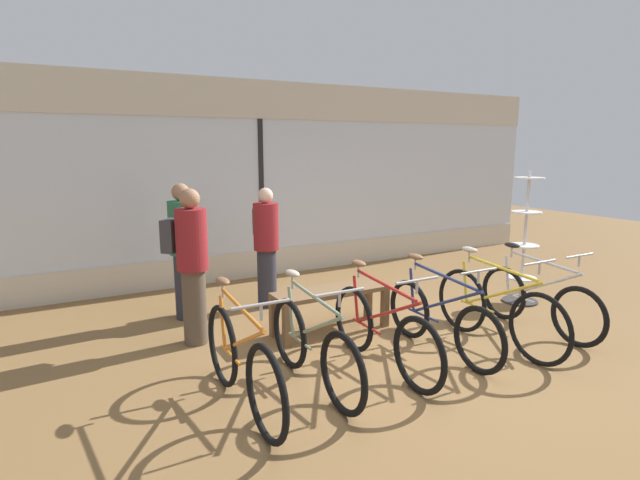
# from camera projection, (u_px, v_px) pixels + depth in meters

# --- Properties ---
(ground_plane) EXTENTS (24.00, 24.00, 0.00)m
(ground_plane) POSITION_uv_depth(u_px,v_px,m) (395.00, 353.00, 5.32)
(ground_plane) COLOR olive
(shop_back_wall) EXTENTS (12.00, 0.08, 3.20)m
(shop_back_wall) POSITION_uv_depth(u_px,v_px,m) (261.00, 179.00, 8.18)
(shop_back_wall) COLOR beige
(shop_back_wall) RESTS_ON ground_plane
(bicycle_far_left) EXTENTS (0.46, 1.78, 1.06)m
(bicycle_far_left) POSITION_uv_depth(u_px,v_px,m) (241.00, 363.00, 4.12)
(bicycle_far_left) COLOR black
(bicycle_far_left) RESTS_ON ground_plane
(bicycle_left) EXTENTS (0.46, 1.71, 1.03)m
(bicycle_left) POSITION_uv_depth(u_px,v_px,m) (313.00, 348.00, 4.50)
(bicycle_left) COLOR black
(bicycle_left) RESTS_ON ground_plane
(bicycle_center_left) EXTENTS (0.46, 1.77, 1.04)m
(bicycle_center_left) POSITION_uv_depth(u_px,v_px,m) (382.00, 332.00, 4.87)
(bicycle_center_left) COLOR black
(bicycle_center_left) RESTS_ON ground_plane
(bicycle_center_right) EXTENTS (0.46, 1.73, 1.02)m
(bicycle_center_right) POSITION_uv_depth(u_px,v_px,m) (440.00, 320.00, 5.25)
(bicycle_center_right) COLOR black
(bicycle_center_right) RESTS_ON ground_plane
(bicycle_right) EXTENTS (0.46, 1.82, 1.06)m
(bicycle_right) POSITION_uv_depth(u_px,v_px,m) (496.00, 310.00, 5.43)
(bicycle_right) COLOR black
(bicycle_right) RESTS_ON ground_plane
(bicycle_far_right) EXTENTS (0.46, 1.71, 1.02)m
(bicycle_far_right) POSITION_uv_depth(u_px,v_px,m) (538.00, 301.00, 5.88)
(bicycle_far_right) COLOR black
(bicycle_far_right) RESTS_ON ground_plane
(accessory_rack) EXTENTS (0.48, 0.48, 1.84)m
(accessory_rack) POSITION_uv_depth(u_px,v_px,m) (524.00, 250.00, 6.91)
(accessory_rack) COLOR #333333
(accessory_rack) RESTS_ON ground_plane
(display_bench) EXTENTS (1.40, 0.44, 0.51)m
(display_bench) POSITION_uv_depth(u_px,v_px,m) (331.00, 297.00, 5.87)
(display_bench) COLOR brown
(display_bench) RESTS_ON ground_plane
(customer_near_rack) EXTENTS (0.41, 0.41, 1.72)m
(customer_near_rack) POSITION_uv_depth(u_px,v_px,m) (183.00, 249.00, 6.23)
(customer_near_rack) COLOR #2D2D38
(customer_near_rack) RESTS_ON ground_plane
(customer_by_window) EXTENTS (0.55, 0.54, 1.73)m
(customer_by_window) POSITION_uv_depth(u_px,v_px,m) (191.00, 261.00, 5.42)
(customer_by_window) COLOR brown
(customer_by_window) RESTS_ON ground_plane
(customer_mid_floor) EXTENTS (0.39, 0.52, 1.63)m
(customer_mid_floor) POSITION_uv_depth(u_px,v_px,m) (266.00, 243.00, 6.73)
(customer_mid_floor) COLOR #2D2D38
(customer_mid_floor) RESTS_ON ground_plane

